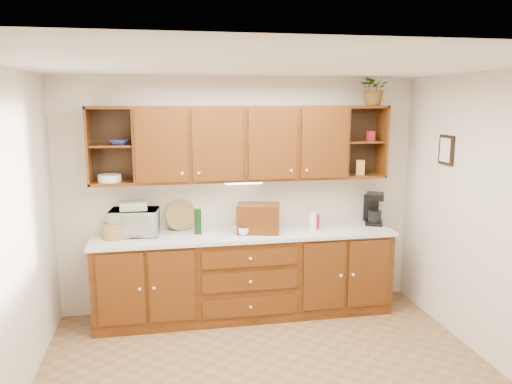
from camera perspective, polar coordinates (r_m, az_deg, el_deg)
name	(u,v)px	position (r m, az deg, el deg)	size (l,w,h in m)	color
ceiling	(276,65)	(3.80, 2.34, 14.26)	(4.00, 4.00, 0.00)	white
back_wall	(241,195)	(5.61, -1.75, -0.30)	(4.00, 4.00, 0.00)	beige
left_wall	(2,249)	(4.01, -27.04, -5.83)	(3.50, 3.50, 0.00)	beige
right_wall	(502,224)	(4.78, 26.30, -3.29)	(3.50, 3.50, 0.00)	beige
base_cabinets	(245,276)	(5.55, -1.22, -9.53)	(3.20, 0.60, 0.90)	#311805
countertop	(245,234)	(5.40, -1.22, -4.87)	(3.24, 0.64, 0.04)	silver
upper_cabinets	(244,143)	(5.38, -1.42, 5.60)	(3.20, 0.33, 0.80)	#311805
undercabinet_light	(244,183)	(5.38, -1.41, 1.06)	(0.40, 0.05, 0.03)	white
framed_picture	(446,150)	(5.42, 20.93, 4.51)	(0.03, 0.24, 0.30)	black
wicker_basket	(114,231)	(5.37, -15.88, -4.30)	(0.24, 0.24, 0.16)	olive
microwave	(134,222)	(5.42, -13.73, -3.38)	(0.50, 0.34, 0.28)	beige
towel_stack	(134,206)	(5.38, -13.81, -1.53)	(0.28, 0.20, 0.08)	#F2DD72
wine_bottle	(198,222)	(5.35, -6.66, -3.37)	(0.08, 0.08, 0.27)	black
woven_tray	(181,229)	(5.57, -8.58, -4.20)	(0.34, 0.34, 0.02)	olive
bread_box	(258,218)	(5.37, 0.26, -3.02)	(0.45, 0.28, 0.31)	#311805
mug_tree	(244,229)	(5.35, -1.40, -4.28)	(0.27, 0.27, 0.30)	#311805
canister_red	(315,221)	(5.63, 6.75, -3.31)	(0.10, 0.10, 0.15)	#A61820
canister_white	(313,221)	(5.50, 6.52, -3.37)	(0.08, 0.08, 0.20)	white
canister_yellow	(314,223)	(5.63, 6.65, -3.56)	(0.08, 0.08, 0.10)	gold
coffee_maker	(374,209)	(5.90, 13.31, -1.90)	(0.28, 0.31, 0.36)	black
bowl_stack	(119,142)	(5.30, -15.36, 5.49)	(0.19, 0.19, 0.05)	#283693
plate_stack	(110,178)	(5.37, -16.39, 1.54)	(0.24, 0.24, 0.07)	white
pantry_box_yellow	(360,167)	(5.74, 11.84, 2.77)	(0.09, 0.07, 0.16)	gold
pantry_box_red	(371,136)	(5.74, 12.98, 6.26)	(0.07, 0.06, 0.11)	#A61820
potted_plant	(375,88)	(5.72, 13.42, 11.52)	(0.34, 0.30, 0.38)	#999999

